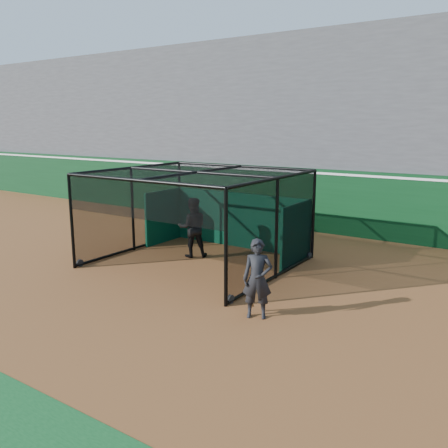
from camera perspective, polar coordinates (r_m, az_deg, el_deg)
The scene contains 6 objects.
ground at distance 12.51m, azimuth -5.55°, elevation -7.82°, with size 120.00×120.00×0.00m, color brown.
outfield_wall at distance 19.33m, azimuth 10.56°, elevation 3.01°, with size 50.00×0.50×2.50m.
grandstand at distance 22.62m, azimuth 14.77°, elevation 12.20°, with size 50.00×7.85×8.95m.
batting_cage at distance 14.45m, azimuth -3.21°, elevation 0.68°, with size 5.52×5.09×2.80m.
batter at distance 15.24m, azimuth -3.80°, elevation -0.41°, with size 0.94×0.73×1.93m, color black.
on_deck_player at distance 10.47m, azimuth 4.04°, elevation -6.61°, with size 0.77×0.67×1.78m.
Camera 1 is at (7.52, -9.06, 4.21)m, focal length 38.00 mm.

